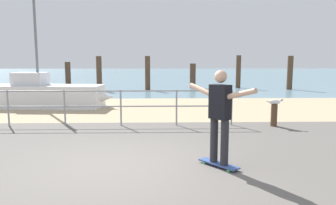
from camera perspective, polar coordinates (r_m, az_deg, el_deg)
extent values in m
cube|color=#605B56|center=(4.97, -9.30, -15.14)|extent=(24.00, 10.00, 0.04)
cube|color=tan|center=(12.70, -4.43, -1.01)|extent=(24.00, 6.00, 0.04)
cube|color=slate|center=(40.58, -2.41, 4.99)|extent=(72.00, 50.00, 0.04)
cylinder|color=gray|center=(10.20, -26.52, -0.97)|extent=(0.05, 0.05, 1.05)
cylinder|color=gray|center=(9.63, -17.86, -0.99)|extent=(0.05, 0.05, 1.05)
cylinder|color=gray|center=(9.31, -8.37, -0.99)|extent=(0.05, 0.05, 1.05)
cylinder|color=gray|center=(9.25, 1.52, -0.97)|extent=(0.05, 0.05, 1.05)
cylinder|color=gray|center=(9.47, 11.24, -0.91)|extent=(0.05, 0.05, 1.05)
cylinder|color=gray|center=(9.83, -22.46, 1.87)|extent=(11.20, 0.04, 0.04)
cylinder|color=gray|center=(9.88, -22.33, -0.68)|extent=(11.20, 0.04, 0.04)
cube|color=silver|center=(13.59, -20.81, 1.00)|extent=(4.50, 1.75, 0.90)
cone|color=silver|center=(12.86, -11.81, 0.98)|extent=(1.16, 0.85, 0.77)
cylinder|color=slate|center=(13.66, -22.44, 10.53)|extent=(0.10, 0.10, 3.66)
cube|color=silver|center=(13.79, -23.23, 3.88)|extent=(1.27, 0.99, 0.50)
cube|color=#334C8C|center=(5.88, 9.00, -10.69)|extent=(0.67, 0.74, 0.02)
cylinder|color=#3FBF59|center=(6.01, 6.41, -10.66)|extent=(0.06, 0.07, 0.06)
cylinder|color=#3FBF59|center=(6.13, 7.43, -10.33)|extent=(0.06, 0.07, 0.06)
cylinder|color=#3FBF59|center=(5.67, 10.68, -11.89)|extent=(0.06, 0.07, 0.06)
cylinder|color=#3FBF59|center=(5.79, 11.68, -11.50)|extent=(0.06, 0.07, 0.06)
cylinder|color=#26262B|center=(5.84, 8.17, -6.60)|extent=(0.14, 0.14, 0.80)
cylinder|color=#26262B|center=(5.70, 10.02, -7.02)|extent=(0.14, 0.14, 0.80)
cube|color=black|center=(5.63, 9.23, 0.10)|extent=(0.38, 0.40, 0.60)
sphere|color=tan|center=(5.59, 9.33, 4.57)|extent=(0.22, 0.22, 0.22)
cylinder|color=tan|center=(5.91, 5.94, 2.25)|extent=(0.42, 0.48, 0.23)
cylinder|color=tan|center=(5.34, 12.96, 1.53)|extent=(0.42, 0.48, 0.23)
cylinder|color=#513826|center=(9.65, 18.31, -2.22)|extent=(0.18, 0.18, 0.64)
ellipsoid|color=white|center=(9.59, 18.40, 0.09)|extent=(0.33, 0.16, 0.14)
sphere|color=white|center=(9.64, 19.51, 0.43)|extent=(0.09, 0.09, 0.09)
cone|color=gold|center=(9.65, 19.79, 0.43)|extent=(0.05, 0.03, 0.02)
cube|color=slate|center=(9.55, 17.48, 0.15)|extent=(0.13, 0.09, 0.02)
cylinder|color=#513826|center=(24.61, -17.35, 4.89)|extent=(0.40, 0.40, 1.72)
cylinder|color=#513826|center=(20.23, -12.14, 5.08)|extent=(0.33, 0.33, 2.11)
cylinder|color=#513826|center=(19.93, -3.64, 5.21)|extent=(0.32, 0.32, 2.11)
cylinder|color=#513826|center=(21.82, 4.41, 4.78)|extent=(0.40, 0.40, 1.63)
cylinder|color=#513826|center=(21.84, 12.39, 5.34)|extent=(0.32, 0.32, 2.17)
cylinder|color=#513826|center=(21.65, 20.84, 4.94)|extent=(0.35, 0.35, 2.13)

